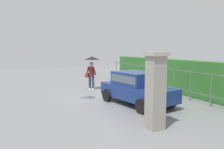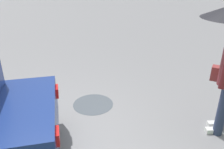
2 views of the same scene
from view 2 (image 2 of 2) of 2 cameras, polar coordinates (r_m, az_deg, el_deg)
name	(u,v)px [view 2 (image 2 of 2)]	position (r m, az deg, el deg)	size (l,w,h in m)	color
puddle_near	(93,104)	(4.69, -4.71, -7.34)	(0.81, 0.81, 0.00)	#4C545B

